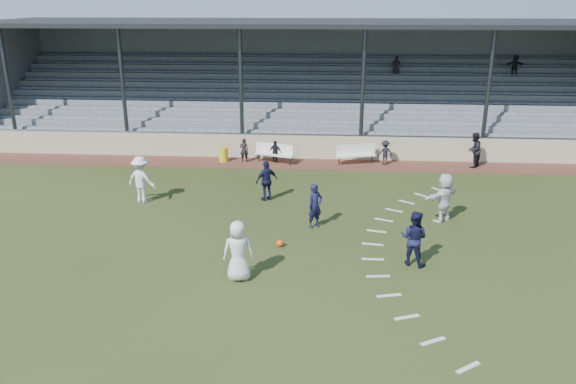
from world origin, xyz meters
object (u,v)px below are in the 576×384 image
object	(u,v)px
bench_right	(356,152)
football	(280,243)
bench_left	(274,151)
player_navy_lead	(315,206)
official	(474,150)
player_white_lead	(238,251)
trash_bin	(224,155)

from	to	relation	value
bench_right	football	bearing A→B (deg)	-122.64
bench_left	football	xyz separation A→B (m)	(1.13, -9.89, -0.46)
bench_right	player_navy_lead	world-z (taller)	player_navy_lead
bench_right	official	distance (m)	5.62
official	player_white_lead	bearing A→B (deg)	-4.08
bench_left	player_white_lead	distance (m)	12.24
bench_left	trash_bin	bearing A→B (deg)	-161.38
bench_left	trash_bin	distance (m)	2.55
bench_left	player_white_lead	bearing A→B (deg)	-70.53
trash_bin	football	distance (m)	10.56
bench_right	player_navy_lead	xyz separation A→B (m)	(-1.78, -8.24, 0.22)
football	player_white_lead	xyz separation A→B (m)	(-1.00, -2.35, 0.78)
official	player_navy_lead	bearing A→B (deg)	-8.67
football	official	xyz separation A→B (m)	(8.49, 9.79, 0.75)
player_white_lead	player_navy_lead	size ratio (longest dim) A/B	1.12
bench_left	player_navy_lead	bearing A→B (deg)	-55.87
player_navy_lead	official	world-z (taller)	official
bench_left	bench_right	world-z (taller)	same
bench_left	official	distance (m)	9.62
bench_left	bench_right	bearing A→B (deg)	20.29
player_navy_lead	official	distance (m)	10.92
bench_left	player_navy_lead	distance (m)	8.44
bench_right	official	bearing A→B (deg)	-18.61
bench_right	official	xyz separation A→B (m)	(5.61, -0.20, 0.29)
trash_bin	football	size ratio (longest dim) A/B	2.92
trash_bin	official	size ratio (longest dim) A/B	0.42
trash_bin	player_white_lead	distance (m)	12.54
bench_left	bench_right	size ratio (longest dim) A/B	1.00
bench_left	trash_bin	xyz separation A→B (m)	(-2.54, 0.01, -0.21)
football	player_navy_lead	size ratio (longest dim) A/B	0.15
bench_right	player_white_lead	size ratio (longest dim) A/B	1.12
football	official	bearing A→B (deg)	49.07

